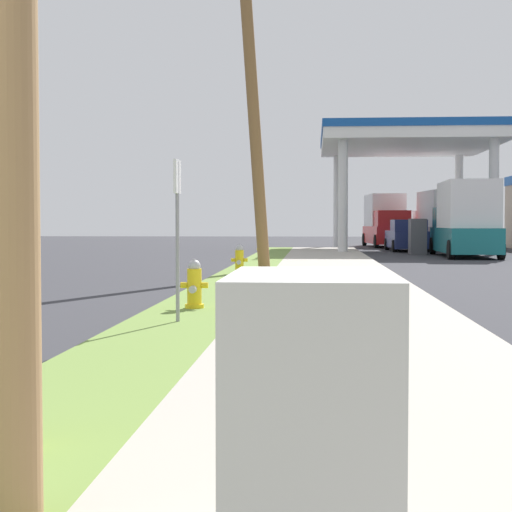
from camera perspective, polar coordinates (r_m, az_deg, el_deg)
The scene contains 10 objects.
fire_hydrant_second at distance 12.06m, azimuth -4.47°, elevation -2.22°, with size 0.42×0.38×0.74m.
fire_hydrant_third at distance 20.17m, azimuth -1.20°, elevation -0.36°, with size 0.42×0.37×0.74m.
fire_hydrant_fourth at distance 28.26m, azimuth 0.49°, elevation 0.44°, with size 0.42×0.37×0.74m.
utility_pole_midground at distance 21.59m, azimuth -0.19°, elevation 10.49°, with size 1.48×0.54×8.50m.
utility_cabinet at distance 2.44m, azimuth 4.00°, elevation -15.86°, with size 0.54×0.78×1.15m.
street_sign_post at distance 10.40m, azimuth -5.69°, elevation 3.60°, with size 0.05×0.36×2.12m.
car_navy_by_near_pump at distance 40.39m, azimuth 10.89°, elevation 1.37°, with size 2.01×4.53×1.57m.
truck_red_at_forecourt at distance 47.43m, azimuth 9.34°, elevation 2.46°, with size 2.48×6.51×3.11m.
truck_silver_on_apron at distance 43.96m, azimuth 13.11°, elevation 2.43°, with size 2.65×6.55×3.11m.
truck_teal_at_far_bay at distance 33.95m, azimuth 14.82°, elevation 2.44°, with size 2.23×6.44×3.11m.
Camera 1 is at (2.50, -1.88, 1.42)m, focal length 55.52 mm.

